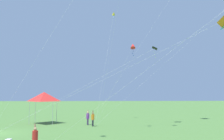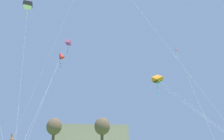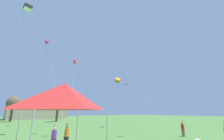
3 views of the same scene
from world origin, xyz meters
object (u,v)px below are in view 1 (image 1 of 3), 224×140
(person_purple_shirt, at_px, (88,118))
(kite_black_delta_0, at_px, (149,52))
(festival_tent, at_px, (44,97))
(person_red_shirt, at_px, (35,138))
(kite_red_diamond_4, at_px, (133,46))
(person_orange_shirt, at_px, (93,119))
(kite_yellow_diamond_3, at_px, (114,14))

(person_purple_shirt, distance_m, kite_black_delta_0, 15.84)
(festival_tent, distance_m, person_red_shirt, 16.75)
(person_red_shirt, relative_size, kite_red_diamond_4, 0.19)
(person_purple_shirt, xyz_separation_m, kite_black_delta_0, (13.52, 5.33, 6.30))
(festival_tent, height_order, kite_black_delta_0, kite_black_delta_0)
(festival_tent, xyz_separation_m, person_red_shirt, (16.25, 3.06, -2.67))
(person_orange_shirt, relative_size, kite_red_diamond_4, 0.19)
(person_orange_shirt, bearing_deg, person_red_shirt, 82.69)
(kite_yellow_diamond_3, bearing_deg, festival_tent, -68.32)
(person_orange_shirt, bearing_deg, kite_black_delta_0, 118.86)
(festival_tent, bearing_deg, kite_black_delta_0, 36.71)
(festival_tent, distance_m, kite_black_delta_0, 19.31)
(person_purple_shirt, bearing_deg, person_orange_shirt, -147.82)
(person_orange_shirt, xyz_separation_m, kite_yellow_diamond_3, (-6.83, 2.95, 15.53))
(person_purple_shirt, bearing_deg, kite_yellow_diamond_3, -28.88)
(kite_red_diamond_4, bearing_deg, kite_yellow_diamond_3, -169.03)
(festival_tent, relative_size, kite_yellow_diamond_3, 0.25)
(festival_tent, height_order, person_red_shirt, festival_tent)
(person_red_shirt, distance_m, kite_black_delta_0, 10.47)
(person_red_shirt, bearing_deg, festival_tent, 3.59)
(person_orange_shirt, xyz_separation_m, person_red_shirt, (13.25, -3.63, -0.01))
(person_red_shirt, bearing_deg, person_orange_shirt, -22.41)
(festival_tent, xyz_separation_m, kite_black_delta_0, (15.21, 11.34, 3.65))
(kite_black_delta_0, bearing_deg, kite_yellow_diamond_3, -174.93)
(kite_black_delta_0, bearing_deg, person_red_shirt, -82.80)
(person_red_shirt, relative_size, kite_black_delta_0, 0.13)
(kite_black_delta_0, distance_m, kite_red_diamond_4, 10.20)
(person_purple_shirt, xyz_separation_m, kite_red_diamond_4, (3.61, 5.41, 8.67))
(person_purple_shirt, height_order, kite_yellow_diamond_3, kite_yellow_diamond_3)
(kite_yellow_diamond_3, relative_size, kite_red_diamond_4, 1.68)
(kite_black_delta_0, bearing_deg, person_purple_shirt, -158.48)
(kite_red_diamond_4, bearing_deg, person_red_shirt, -37.32)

